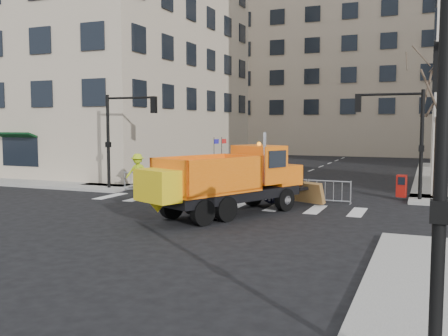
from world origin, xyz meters
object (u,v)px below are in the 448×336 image
at_px(cop_b, 269,185).
at_px(worker, 138,172).
at_px(newspaper_box, 402,186).
at_px(cop_a, 285,188).
at_px(cop_c, 273,186).
at_px(plow_truck, 227,179).

xyz_separation_m(cop_b, worker, (-7.55, 0.17, 0.36)).
bearing_deg(newspaper_box, cop_a, -126.81).
height_order(cop_b, cop_c, cop_c).
bearing_deg(cop_b, worker, -14.07).
bearing_deg(plow_truck, worker, 82.40).
bearing_deg(cop_a, newspaper_box, -142.46).
distance_m(plow_truck, cop_c, 3.97).
xyz_separation_m(cop_a, worker, (-8.76, 1.61, 0.25)).
bearing_deg(cop_b, newspaper_box, -166.77).
bearing_deg(cop_c, worker, -67.95).
distance_m(cop_c, worker, 7.91).
relative_size(worker, newspaper_box, 1.82).
distance_m(plow_truck, worker, 8.36).
height_order(worker, newspaper_box, worker).
relative_size(cop_b, worker, 0.79).
bearing_deg(cop_c, newspaper_box, 147.36).
xyz_separation_m(cop_b, cop_c, (0.33, -0.45, 0.03)).
bearing_deg(cop_c, cop_b, -116.98).
bearing_deg(cop_b, cop_c, 113.70).
relative_size(cop_a, newspaper_box, 1.63).
bearing_deg(worker, plow_truck, -43.83).
relative_size(cop_c, newspaper_box, 1.50).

